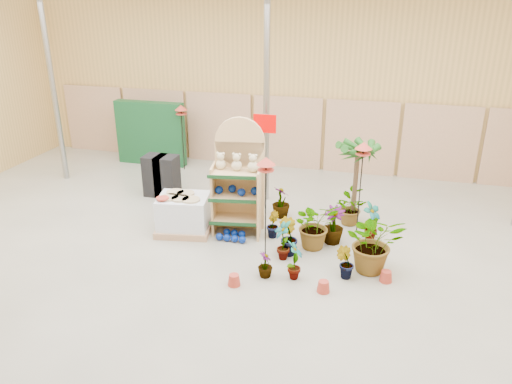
{
  "coord_description": "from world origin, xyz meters",
  "views": [
    {
      "loc": [
        2.67,
        -7.24,
        4.71
      ],
      "look_at": [
        0.3,
        1.5,
        1.0
      ],
      "focal_mm": 35.0,
      "sensor_mm": 36.0,
      "label": 1
    }
  ],
  "objects_px": {
    "display_shelf": "(239,181)",
    "pallet_stack": "(184,214)",
    "potted_plant_2": "(315,225)",
    "bird_table_front": "(266,165)"
  },
  "relations": [
    {
      "from": "display_shelf",
      "to": "pallet_stack",
      "type": "relative_size",
      "value": 1.93
    },
    {
      "from": "display_shelf",
      "to": "pallet_stack",
      "type": "bearing_deg",
      "value": -170.31
    },
    {
      "from": "display_shelf",
      "to": "pallet_stack",
      "type": "xyz_separation_m",
      "value": [
        -1.08,
        -0.38,
        -0.7
      ]
    },
    {
      "from": "display_shelf",
      "to": "bird_table_front",
      "type": "bearing_deg",
      "value": -57.64
    },
    {
      "from": "display_shelf",
      "to": "pallet_stack",
      "type": "distance_m",
      "value": 1.34
    },
    {
      "from": "pallet_stack",
      "to": "potted_plant_2",
      "type": "height_order",
      "value": "potted_plant_2"
    },
    {
      "from": "display_shelf",
      "to": "potted_plant_2",
      "type": "bearing_deg",
      "value": -21.5
    },
    {
      "from": "display_shelf",
      "to": "bird_table_front",
      "type": "distance_m",
      "value": 1.37
    },
    {
      "from": "bird_table_front",
      "to": "potted_plant_2",
      "type": "height_order",
      "value": "bird_table_front"
    },
    {
      "from": "pallet_stack",
      "to": "potted_plant_2",
      "type": "bearing_deg",
      "value": -8.96
    }
  ]
}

